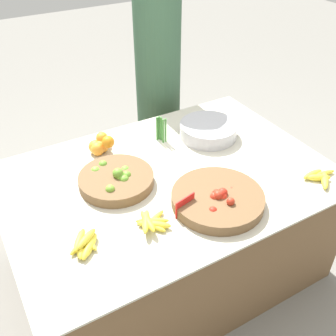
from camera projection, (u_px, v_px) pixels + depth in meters
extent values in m
plane|color=gray|center=(168.00, 264.00, 2.45)|extent=(12.00, 12.00, 0.00)
cube|color=brown|center=(168.00, 225.00, 2.25)|extent=(1.61, 1.12, 0.69)
cube|color=beige|center=(168.00, 177.00, 2.04)|extent=(1.67, 1.17, 0.01)
cylinder|color=brown|center=(116.00, 180.00, 1.97)|extent=(0.38, 0.38, 0.05)
sphere|color=#6BA333|center=(124.00, 180.00, 1.93)|extent=(0.05, 0.05, 0.05)
sphere|color=#6BA333|center=(118.00, 173.00, 1.93)|extent=(0.05, 0.05, 0.05)
sphere|color=#6BA333|center=(127.00, 176.00, 1.96)|extent=(0.05, 0.05, 0.05)
sphere|color=#6BA333|center=(120.00, 177.00, 1.94)|extent=(0.05, 0.05, 0.05)
sphere|color=#6BA333|center=(125.00, 171.00, 2.01)|extent=(0.05, 0.05, 0.05)
sphere|color=#6BA333|center=(103.00, 165.00, 2.03)|extent=(0.05, 0.05, 0.05)
sphere|color=#7AB238|center=(96.00, 171.00, 2.00)|extent=(0.05, 0.05, 0.05)
sphere|color=#7AB238|center=(110.00, 189.00, 1.86)|extent=(0.04, 0.04, 0.04)
sphere|color=#6BA333|center=(119.00, 183.00, 1.95)|extent=(0.05, 0.05, 0.05)
cylinder|color=brown|center=(218.00, 199.00, 1.85)|extent=(0.44, 0.44, 0.05)
sphere|color=red|center=(231.00, 191.00, 1.89)|extent=(0.04, 0.04, 0.04)
sphere|color=red|center=(214.00, 197.00, 1.83)|extent=(0.04, 0.04, 0.04)
sphere|color=red|center=(217.00, 186.00, 1.93)|extent=(0.04, 0.04, 0.04)
sphere|color=red|center=(220.00, 195.00, 1.85)|extent=(0.04, 0.04, 0.04)
sphere|color=red|center=(214.00, 196.00, 1.82)|extent=(0.04, 0.04, 0.04)
sphere|color=red|center=(222.00, 197.00, 1.83)|extent=(0.05, 0.05, 0.05)
sphere|color=red|center=(223.00, 193.00, 1.83)|extent=(0.05, 0.05, 0.05)
sphere|color=red|center=(231.00, 201.00, 1.77)|extent=(0.04, 0.04, 0.04)
sphere|color=red|center=(237.00, 197.00, 1.86)|extent=(0.04, 0.04, 0.04)
sphere|color=red|center=(213.00, 211.00, 1.76)|extent=(0.04, 0.04, 0.04)
sphere|color=red|center=(218.00, 195.00, 1.81)|extent=(0.05, 0.05, 0.05)
sphere|color=red|center=(217.00, 195.00, 1.83)|extent=(0.05, 0.05, 0.05)
sphere|color=red|center=(221.00, 194.00, 1.81)|extent=(0.04, 0.04, 0.04)
sphere|color=orange|center=(98.00, 149.00, 2.17)|extent=(0.08, 0.08, 0.08)
sphere|color=orange|center=(102.00, 146.00, 2.19)|extent=(0.08, 0.08, 0.08)
sphere|color=orange|center=(103.00, 146.00, 2.20)|extent=(0.07, 0.07, 0.07)
sphere|color=orange|center=(103.00, 141.00, 2.24)|extent=(0.08, 0.08, 0.08)
sphere|color=orange|center=(95.00, 147.00, 2.19)|extent=(0.08, 0.08, 0.08)
sphere|color=orange|center=(103.00, 140.00, 2.26)|extent=(0.07, 0.07, 0.07)
sphere|color=orange|center=(102.00, 138.00, 2.19)|extent=(0.07, 0.07, 0.07)
sphere|color=orange|center=(108.00, 142.00, 2.15)|extent=(0.07, 0.07, 0.07)
cylinder|color=#B7B7BF|center=(208.00, 130.00, 2.33)|extent=(0.34, 0.34, 0.08)
cube|color=red|center=(185.00, 205.00, 1.79)|extent=(0.11, 0.03, 0.09)
cylinder|color=#428438|center=(157.00, 129.00, 2.27)|extent=(0.01, 0.01, 0.15)
cylinder|color=#4C8E42|center=(166.00, 130.00, 2.26)|extent=(0.01, 0.01, 0.15)
cylinder|color=#428438|center=(163.00, 131.00, 2.25)|extent=(0.01, 0.01, 0.15)
cylinder|color=#4C8E42|center=(161.00, 129.00, 2.27)|extent=(0.01, 0.01, 0.15)
cylinder|color=#4C8E42|center=(159.00, 128.00, 2.28)|extent=(0.01, 0.01, 0.15)
ellipsoid|color=yellow|center=(154.00, 227.00, 1.72)|extent=(0.09, 0.12, 0.03)
ellipsoid|color=yellow|center=(152.00, 221.00, 1.75)|extent=(0.14, 0.10, 0.03)
ellipsoid|color=yellow|center=(154.00, 225.00, 1.72)|extent=(0.14, 0.12, 0.04)
ellipsoid|color=yellow|center=(153.00, 220.00, 1.75)|extent=(0.15, 0.09, 0.03)
ellipsoid|color=yellow|center=(146.00, 222.00, 1.71)|extent=(0.10, 0.14, 0.03)
ellipsoid|color=yellow|center=(148.00, 221.00, 1.71)|extent=(0.04, 0.14, 0.03)
ellipsoid|color=yellow|center=(80.00, 245.00, 1.63)|extent=(0.09, 0.16, 0.04)
ellipsoid|color=yellow|center=(88.00, 242.00, 1.65)|extent=(0.06, 0.13, 0.03)
ellipsoid|color=yellow|center=(81.00, 245.00, 1.63)|extent=(0.13, 0.08, 0.03)
ellipsoid|color=yellow|center=(89.00, 246.00, 1.62)|extent=(0.13, 0.13, 0.04)
ellipsoid|color=yellow|center=(79.00, 240.00, 1.62)|extent=(0.10, 0.12, 0.03)
ellipsoid|color=yellow|center=(86.00, 239.00, 1.62)|extent=(0.12, 0.10, 0.03)
ellipsoid|color=yellow|center=(323.00, 174.00, 2.03)|extent=(0.14, 0.05, 0.03)
ellipsoid|color=yellow|center=(313.00, 174.00, 2.02)|extent=(0.13, 0.04, 0.04)
ellipsoid|color=yellow|center=(325.00, 180.00, 1.98)|extent=(0.12, 0.12, 0.03)
ellipsoid|color=yellow|center=(319.00, 178.00, 2.00)|extent=(0.12, 0.09, 0.04)
cylinder|color=#385B42|center=(158.00, 84.00, 2.76)|extent=(0.31, 0.31, 1.56)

